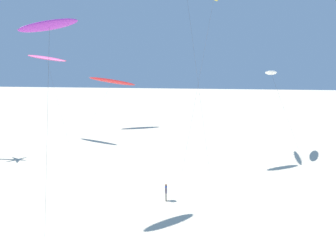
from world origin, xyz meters
The scene contains 5 objects.
flying_kite_0 centered at (-5.52, 23.57, 15.30)m, with size 3.73×4.90×16.22m.
flying_kite_2 centered at (-11.78, 59.41, 8.99)m, with size 8.62×7.75×10.25m.
flying_kite_4 centered at (14.43, 44.28, 11.24)m, with size 5.55×6.92×11.81m.
flying_kite_5 centered at (-18.75, 48.00, 13.20)m, with size 8.29×4.59×13.97m.
person_near_left centered at (2.50, 27.86, 0.91)m, with size 0.24×0.51×1.67m.
Camera 1 is at (6.00, 0.75, 12.74)m, focal length 33.76 mm.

